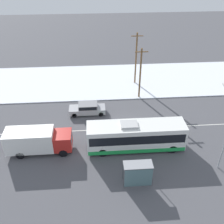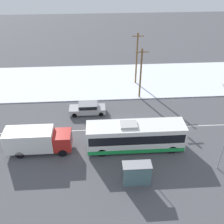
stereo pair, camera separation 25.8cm
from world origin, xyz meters
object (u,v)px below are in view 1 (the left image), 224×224
(sedan_car, at_px, (88,108))
(utility_pole_snowlot, at_px, (136,58))
(box_truck, at_px, (37,140))
(utility_pole_roadside, at_px, (140,73))
(city_bus, at_px, (136,136))
(pedestrian_at_stop, at_px, (139,167))
(bus_shelter, at_px, (138,172))

(sedan_car, relative_size, utility_pole_snowlot, 0.58)
(box_truck, height_order, utility_pole_snowlot, utility_pole_snowlot)
(box_truck, height_order, sedan_car, box_truck)
(box_truck, distance_m, utility_pole_roadside, 17.03)
(city_bus, distance_m, pedestrian_at_stop, 4.21)
(sedan_car, bearing_deg, pedestrian_at_stop, 113.94)
(city_bus, xyz_separation_m, pedestrian_at_stop, (-0.27, -4.17, -0.55))
(city_bus, xyz_separation_m, bus_shelter, (-0.59, -5.31, 0.03))
(sedan_car, relative_size, bus_shelter, 1.76)
(sedan_car, distance_m, pedestrian_at_stop, 12.53)
(pedestrian_at_stop, bearing_deg, utility_pole_snowlot, 82.73)
(pedestrian_at_stop, relative_size, utility_pole_snowlot, 0.22)
(box_truck, relative_size, sedan_car, 1.47)
(city_bus, height_order, pedestrian_at_stop, city_bus)
(bus_shelter, bearing_deg, utility_pole_roadside, 80.38)
(bus_shelter, height_order, utility_pole_roadside, utility_pole_roadside)
(city_bus, bearing_deg, bus_shelter, -96.30)
(sedan_car, xyz_separation_m, bus_shelter, (4.76, -12.60, 0.84))
(city_bus, relative_size, utility_pole_snowlot, 1.29)
(city_bus, xyz_separation_m, utility_pole_snowlot, (2.26, 15.65, 2.66))
(utility_pole_roadside, bearing_deg, box_truck, -139.78)
(sedan_car, height_order, utility_pole_snowlot, utility_pole_snowlot)
(pedestrian_at_stop, relative_size, bus_shelter, 0.65)
(bus_shelter, bearing_deg, pedestrian_at_stop, 74.38)
(city_bus, bearing_deg, utility_pole_snowlot, 81.78)
(city_bus, distance_m, utility_pole_snowlot, 16.04)
(pedestrian_at_stop, bearing_deg, city_bus, 86.34)
(utility_pole_snowlot, bearing_deg, bus_shelter, -97.74)
(box_truck, xyz_separation_m, utility_pole_snowlot, (12.95, 15.50, 2.73))
(bus_shelter, xyz_separation_m, utility_pole_snowlot, (2.85, 20.97, 2.63))
(utility_pole_roadside, bearing_deg, pedestrian_at_stop, -99.16)
(sedan_car, height_order, bus_shelter, bus_shelter)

